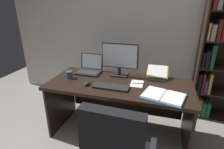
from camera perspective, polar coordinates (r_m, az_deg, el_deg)
wall_back at (r=3.10m, az=7.85°, el=13.92°), size 4.61×0.12×2.52m
desk at (r=2.38m, az=2.69°, el=-6.43°), size 1.75×0.76×0.75m
bookshelf at (r=3.00m, az=31.69°, el=5.34°), size 0.85×0.31×1.98m
monitor at (r=2.39m, az=2.44°, el=4.70°), size 0.49×0.16×0.44m
laptop at (r=2.58m, az=-7.09°, el=1.85°), size 0.33×0.29×0.25m
keyboard at (r=2.10m, az=-0.35°, el=-3.93°), size 0.42×0.15×0.02m
computer_mouse at (r=2.19m, az=-7.88°, el=-2.75°), size 0.06×0.10×0.04m
reading_stand_with_book at (r=2.42m, az=14.09°, el=0.47°), size 0.27×0.26×0.14m
open_binder at (r=1.98m, az=15.88°, el=-6.46°), size 0.48×0.40×0.02m
notepad at (r=2.21m, az=7.85°, el=-2.93°), size 0.16×0.21×0.01m
pen at (r=2.21m, az=8.38°, el=-2.78°), size 0.14×0.03×0.01m
coffee_mug at (r=2.42m, az=-13.26°, el=-0.08°), size 0.08×0.08×0.09m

